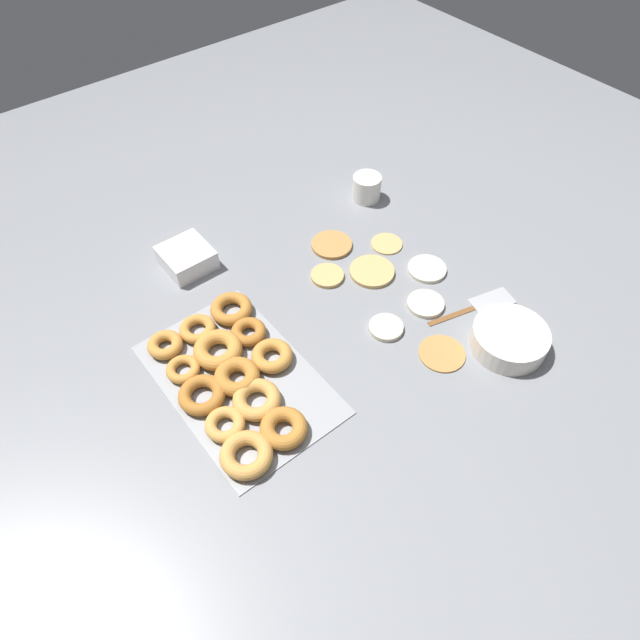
{
  "coord_description": "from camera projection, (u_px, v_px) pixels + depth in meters",
  "views": [
    {
      "loc": [
        0.68,
        -0.66,
        1.08
      ],
      "look_at": [
        -0.0,
        -0.11,
        0.04
      ],
      "focal_mm": 32.0,
      "sensor_mm": 36.0,
      "label": 1
    }
  ],
  "objects": [
    {
      "name": "ground_plane",
      "position": [
        355.0,
        310.0,
        1.44
      ],
      "size": [
        3.0,
        3.0,
        0.0
      ],
      "primitive_type": "plane",
      "color": "gray"
    },
    {
      "name": "pancake_0",
      "position": [
        332.0,
        245.0,
        1.59
      ],
      "size": [
        0.11,
        0.11,
        0.01
      ],
      "primitive_type": "cylinder",
      "color": "#B27F42",
      "rests_on": "ground_plane"
    },
    {
      "name": "pancake_1",
      "position": [
        387.0,
        243.0,
        1.59
      ],
      "size": [
        0.09,
        0.09,
        0.01
      ],
      "primitive_type": "cylinder",
      "color": "tan",
      "rests_on": "ground_plane"
    },
    {
      "name": "pancake_2",
      "position": [
        426.0,
        304.0,
        1.44
      ],
      "size": [
        0.09,
        0.09,
        0.01
      ],
      "primitive_type": "cylinder",
      "color": "beige",
      "rests_on": "ground_plane"
    },
    {
      "name": "pancake_3",
      "position": [
        442.0,
        353.0,
        1.34
      ],
      "size": [
        0.11,
        0.11,
        0.01
      ],
      "primitive_type": "cylinder",
      "color": "#B27F42",
      "rests_on": "ground_plane"
    },
    {
      "name": "pancake_4",
      "position": [
        372.0,
        271.0,
        1.52
      ],
      "size": [
        0.12,
        0.12,
        0.01
      ],
      "primitive_type": "cylinder",
      "color": "tan",
      "rests_on": "ground_plane"
    },
    {
      "name": "pancake_5",
      "position": [
        386.0,
        328.0,
        1.39
      ],
      "size": [
        0.08,
        0.08,
        0.01
      ],
      "primitive_type": "cylinder",
      "color": "beige",
      "rests_on": "ground_plane"
    },
    {
      "name": "pancake_6",
      "position": [
        427.0,
        269.0,
        1.52
      ],
      "size": [
        0.1,
        0.1,
        0.01
      ],
      "primitive_type": "cylinder",
      "color": "beige",
      "rests_on": "ground_plane"
    },
    {
      "name": "pancake_7",
      "position": [
        327.0,
        276.0,
        1.51
      ],
      "size": [
        0.09,
        0.09,
        0.01
      ],
      "primitive_type": "cylinder",
      "color": "tan",
      "rests_on": "ground_plane"
    },
    {
      "name": "donut_tray",
      "position": [
        233.0,
        376.0,
        1.29
      ],
      "size": [
        0.47,
        0.3,
        0.04
      ],
      "color": "#93969B",
      "rests_on": "ground_plane"
    },
    {
      "name": "batter_bowl",
      "position": [
        509.0,
        339.0,
        1.34
      ],
      "size": [
        0.18,
        0.18,
        0.06
      ],
      "color": "silver",
      "rests_on": "ground_plane"
    },
    {
      "name": "container_stack",
      "position": [
        187.0,
        258.0,
        1.52
      ],
      "size": [
        0.13,
        0.12,
        0.05
      ],
      "color": "white",
      "rests_on": "ground_plane"
    },
    {
      "name": "paper_cup",
      "position": [
        367.0,
        188.0,
        1.7
      ],
      "size": [
        0.08,
        0.08,
        0.08
      ],
      "color": "white",
      "rests_on": "ground_plane"
    },
    {
      "name": "spatula",
      "position": [
        483.0,
        304.0,
        1.45
      ],
      "size": [
        0.1,
        0.25,
        0.01
      ],
      "rotation": [
        0.0,
        0.0,
        1.32
      ],
      "color": "brown",
      "rests_on": "ground_plane"
    }
  ]
}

